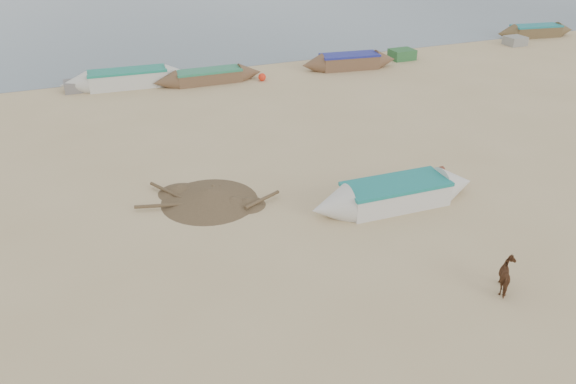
# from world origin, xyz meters

# --- Properties ---
(ground) EXTENTS (140.00, 140.00, 0.00)m
(ground) POSITION_xyz_m (0.00, 0.00, 0.00)
(ground) COLOR tan
(ground) RESTS_ON ground
(calf_front) EXTENTS (0.90, 0.82, 0.90)m
(calf_front) POSITION_xyz_m (5.97, 4.08, 0.45)
(calf_front) COLOR brown
(calf_front) RESTS_ON ground
(calf_right) EXTENTS (0.90, 1.00, 0.87)m
(calf_right) POSITION_xyz_m (4.09, -1.76, 0.44)
(calf_right) COLOR #502E1A
(calf_right) RESTS_ON ground
(near_canoe) EXTENTS (6.24, 1.61, 0.87)m
(near_canoe) POSITION_xyz_m (3.76, 3.46, 0.44)
(near_canoe) COLOR silver
(near_canoe) RESTS_ON ground
(debris_pile) EXTENTS (3.92, 3.92, 0.49)m
(debris_pile) POSITION_xyz_m (-2.10, 6.15, 0.24)
(debris_pile) COLOR brown
(debris_pile) RESTS_ON ground
(waterline_canoes) EXTENTS (53.21, 4.61, 0.97)m
(waterline_canoes) POSITION_xyz_m (1.14, 20.28, 0.44)
(waterline_canoes) COLOR silver
(waterline_canoes) RESTS_ON ground
(beach_clutter) EXTENTS (47.08, 4.29, 0.64)m
(beach_clutter) POSITION_xyz_m (4.92, 19.57, 0.30)
(beach_clutter) COLOR #306B34
(beach_clutter) RESTS_ON ground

